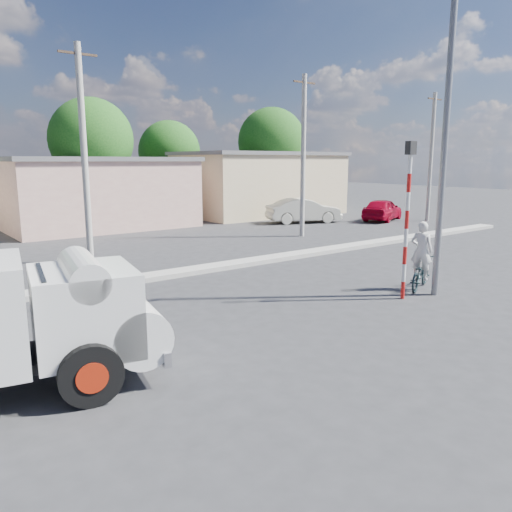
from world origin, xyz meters
TOP-DOWN VIEW (x-y plane):
  - ground_plane at (0.00, 0.00)m, footprint 120.00×120.00m
  - median at (0.00, 8.00)m, footprint 40.00×0.80m
  - bicycle at (4.53, 1.87)m, footprint 1.94×1.27m
  - cyclist at (4.53, 1.87)m, footprint 0.63×0.76m
  - car_cream at (12.97, 16.16)m, footprint 4.88×3.16m
  - car_red at (17.84, 13.91)m, footprint 4.52×3.11m
  - traffic_pole at (3.20, 1.50)m, footprint 0.28×0.18m
  - streetlight at (4.14, 1.20)m, footprint 2.34×0.22m
  - building_row at (1.10, 22.00)m, footprint 37.80×7.30m
  - tree_row at (3.76, 28.45)m, footprint 43.62×7.43m
  - utility_poles at (3.25, 12.00)m, footprint 35.40×0.24m

SIDE VIEW (x-z plane):
  - ground_plane at x=0.00m, z-range 0.00..0.00m
  - median at x=0.00m, z-range 0.00..0.16m
  - bicycle at x=4.53m, z-range 0.00..0.96m
  - car_red at x=17.84m, z-range 0.00..1.43m
  - car_cream at x=12.97m, z-range 0.00..1.52m
  - cyclist at x=4.53m, z-range 0.00..1.77m
  - building_row at x=1.10m, z-range -0.09..4.35m
  - traffic_pole at x=3.20m, z-range 0.41..4.77m
  - utility_poles at x=3.25m, z-range 0.07..8.07m
  - streetlight at x=4.14m, z-range 0.46..9.46m
  - tree_row at x=3.76m, z-range 0.78..9.21m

